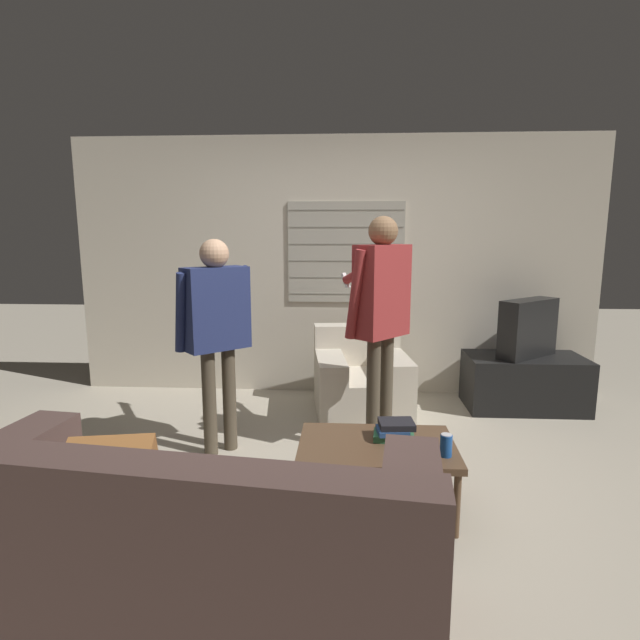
{
  "coord_description": "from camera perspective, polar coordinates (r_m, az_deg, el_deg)",
  "views": [
    {
      "loc": [
        0.14,
        -2.98,
        1.62
      ],
      "look_at": [
        -0.06,
        0.54,
        1.0
      ],
      "focal_mm": 28.0,
      "sensor_mm": 36.0,
      "label": 1
    }
  ],
  "objects": [
    {
      "name": "ground_plane",
      "position": [
        3.39,
        0.52,
        -18.52
      ],
      "size": [
        16.0,
        16.0,
        0.0
      ],
      "primitive_type": "plane",
      "color": "#B2A893"
    },
    {
      "name": "wall_back",
      "position": [
        5.02,
        1.7,
        6.06
      ],
      "size": [
        5.2,
        0.08,
        2.55
      ],
      "color": "beige",
      "rests_on": "ground_plane"
    },
    {
      "name": "couch_blue",
      "position": [
        2.36,
        -14.98,
        -23.6
      ],
      "size": [
        2.16,
        1.08,
        0.83
      ],
      "rotation": [
        0.0,
        0.0,
        -0.12
      ],
      "color": "#4C3833",
      "rests_on": "ground_plane"
    },
    {
      "name": "armchair_beige",
      "position": [
        4.57,
        4.64,
        -6.87
      ],
      "size": [
        0.9,
        0.96,
        0.76
      ],
      "rotation": [
        0.0,
        0.0,
        3.26
      ],
      "color": "beige",
      "rests_on": "ground_plane"
    },
    {
      "name": "coffee_table",
      "position": [
        3.02,
        6.51,
        -14.53
      ],
      "size": [
        0.91,
        0.6,
        0.41
      ],
      "color": "brown",
      "rests_on": "ground_plane"
    },
    {
      "name": "tv_stand",
      "position": [
        5.04,
        22.29,
        -6.6
      ],
      "size": [
        1.06,
        0.57,
        0.5
      ],
      "color": "black",
      "rests_on": "ground_plane"
    },
    {
      "name": "tv",
      "position": [
        4.93,
        22.65,
        -0.86
      ],
      "size": [
        0.63,
        0.56,
        0.53
      ],
      "rotation": [
        0.0,
        0.0,
        3.82
      ],
      "color": "black",
      "rests_on": "tv_stand"
    },
    {
      "name": "person_left_standing",
      "position": [
        3.66,
        -11.8,
        0.04
      ],
      "size": [
        0.53,
        0.83,
        1.58
      ],
      "rotation": [
        0.0,
        0.0,
        0.73
      ],
      "color": "#4C4233",
      "rests_on": "ground_plane"
    },
    {
      "name": "person_right_standing",
      "position": [
        3.62,
        6.91,
        1.72
      ],
      "size": [
        0.52,
        0.82,
        1.73
      ],
      "rotation": [
        0.0,
        0.0,
        0.85
      ],
      "color": "#4C4233",
      "rests_on": "ground_plane"
    },
    {
      "name": "book_stack",
      "position": [
        3.05,
        8.5,
        -12.4
      ],
      "size": [
        0.25,
        0.19,
        0.11
      ],
      "color": "#33754C",
      "rests_on": "coffee_table"
    },
    {
      "name": "soda_can",
      "position": [
        2.89,
        14.21,
        -13.71
      ],
      "size": [
        0.07,
        0.07,
        0.13
      ],
      "color": "#194C9E",
      "rests_on": "coffee_table"
    },
    {
      "name": "spare_remote",
      "position": [
        2.95,
        10.89,
        -14.18
      ],
      "size": [
        0.11,
        0.13,
        0.02
      ],
      "rotation": [
        0.0,
        0.0,
        0.62
      ],
      "color": "black",
      "rests_on": "coffee_table"
    }
  ]
}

